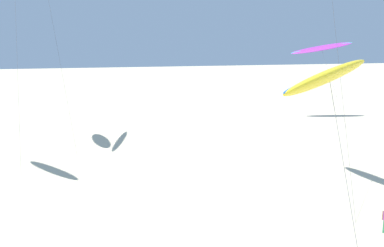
{
  "coord_description": "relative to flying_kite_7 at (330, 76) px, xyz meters",
  "views": [
    {
      "loc": [
        -2.29,
        4.1,
        11.94
      ],
      "look_at": [
        1.81,
        25.07,
        7.43
      ],
      "focal_mm": 41.74,
      "sensor_mm": 36.0,
      "label": 1
    }
  ],
  "objects": [
    {
      "name": "flying_kite_8",
      "position": [
        19.7,
        39.34,
        -0.67
      ],
      "size": [
        8.09,
        7.49,
        10.64
      ],
      "color": "purple",
      "rests_on": "ground"
    },
    {
      "name": "flying_kite_7",
      "position": [
        0.0,
        0.0,
        0.0
      ],
      "size": [
        6.18,
        9.98,
        11.02
      ],
      "color": "yellow",
      "rests_on": "ground"
    }
  ]
}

